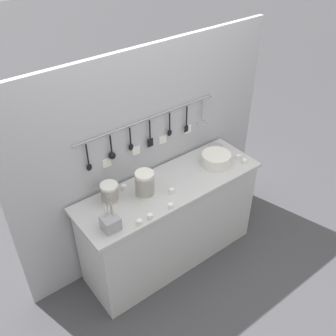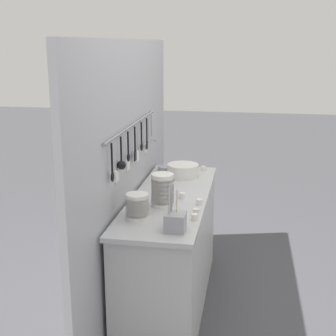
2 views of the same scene
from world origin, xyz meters
name	(u,v)px [view 1 (image 1 of 2)]	position (x,y,z in m)	size (l,w,h in m)	color
ground_plane	(170,255)	(0.00, 0.00, 0.00)	(20.00, 20.00, 0.00)	#424247
counter	(170,222)	(0.00, 0.00, 0.42)	(1.59, 0.51, 0.84)	#B7BABC
back_wall	(148,157)	(0.00, 0.29, 0.95)	(2.39, 0.11, 1.89)	#A8AAB2
bowl_stack_tall_left	(145,184)	(-0.23, 0.01, 0.95)	(0.14, 0.14, 0.22)	silver
bowl_stack_wide_centre	(110,193)	(-0.47, 0.12, 0.92)	(0.13, 0.13, 0.16)	silver
plate_stack	(216,159)	(0.49, -0.01, 0.89)	(0.25, 0.25, 0.10)	silver
steel_mixing_bowl	(215,148)	(0.63, 0.14, 0.86)	(0.14, 0.14, 0.04)	#93969E
cutlery_caddy	(110,223)	(-0.62, -0.13, 0.90)	(0.12, 0.12, 0.27)	#93969E
cup_back_left	(239,157)	(0.69, -0.08, 0.86)	(0.04, 0.04, 0.04)	silver
cup_centre	(172,191)	(-0.05, -0.09, 0.86)	(0.04, 0.04, 0.04)	silver
cup_front_left	(124,187)	(-0.32, 0.18, 0.86)	(0.04, 0.04, 0.04)	silver
cup_edge_far	(245,161)	(0.69, -0.16, 0.86)	(0.04, 0.04, 0.04)	silver
cup_beside_plates	(148,176)	(-0.08, 0.18, 0.86)	(0.04, 0.04, 0.04)	silver
cup_front_right	(171,206)	(-0.16, -0.22, 0.86)	(0.04, 0.04, 0.04)	silver
cup_mid_row	(150,216)	(-0.35, -0.22, 0.86)	(0.04, 0.04, 0.04)	silver
cup_by_caddy	(140,222)	(-0.44, -0.22, 0.86)	(0.04, 0.04, 0.04)	silver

